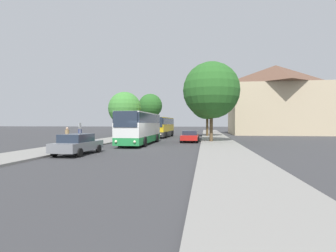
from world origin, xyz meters
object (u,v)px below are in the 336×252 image
object	(u,v)px
pedestrian_waiting_near	(67,137)
tree_left_near	(125,108)
bus_front	(140,128)
pedestrian_waiting_far	(80,135)
parked_car_right_near	(190,136)
bus_stop_sign	(80,131)
bus_middle	(161,127)
parked_car_left_curb	(77,144)
tree_left_far	(150,106)
tree_right_mid	(211,90)
tree_right_near	(207,101)

from	to	relation	value
pedestrian_waiting_near	tree_left_near	world-z (taller)	tree_left_near
bus_front	pedestrian_waiting_far	distance (m)	6.51
parked_car_right_near	bus_stop_sign	distance (m)	12.82
parked_car_right_near	pedestrian_waiting_far	xyz separation A→B (m)	(-11.51, -5.34, 0.29)
parked_car_right_near	tree_left_near	distance (m)	16.44
bus_stop_sign	pedestrian_waiting_far	xyz separation A→B (m)	(-0.97, 1.91, -0.52)
bus_front	bus_middle	size ratio (longest dim) A/B	1.06
bus_middle	parked_car_right_near	world-z (taller)	bus_middle
parked_car_left_curb	tree_left_far	distance (m)	41.55
pedestrian_waiting_near	tree_right_mid	distance (m)	16.88
pedestrian_waiting_far	parked_car_left_curb	bearing A→B (deg)	152.43
parked_car_right_near	tree_left_far	world-z (taller)	tree_left_far
tree_right_near	pedestrian_waiting_far	bearing A→B (deg)	-126.88
parked_car_left_curb	parked_car_right_near	bearing A→B (deg)	64.10
bus_middle	tree_right_near	world-z (taller)	tree_right_near
tree_right_near	tree_left_far	bearing A→B (deg)	131.99
tree_left_near	bus_front	bearing A→B (deg)	-66.80
bus_middle	pedestrian_waiting_far	bearing A→B (deg)	-109.83
bus_middle	tree_right_mid	world-z (taller)	tree_right_mid
tree_left_near	tree_right_near	distance (m)	14.01
tree_left_near	tree_left_far	bearing A→B (deg)	86.44
parked_car_right_near	tree_right_near	world-z (taller)	tree_right_near
parked_car_left_curb	tree_right_near	world-z (taller)	tree_right_near
pedestrian_waiting_far	tree_right_near	size ratio (longest dim) A/B	0.19
bus_middle	pedestrian_waiting_near	bearing A→B (deg)	-103.00
pedestrian_waiting_near	pedestrian_waiting_far	size ratio (longest dim) A/B	1.04
tree_left_far	tree_right_near	bearing A→B (deg)	-48.01
tree_right_near	tree_right_mid	xyz separation A→B (m)	(0.34, -13.29, 0.15)
bus_front	tree_left_near	distance (m)	16.64
bus_front	tree_left_far	bearing A→B (deg)	100.09
tree_left_near	tree_right_near	xyz separation A→B (m)	(13.81, 2.03, 1.24)
bus_middle	tree_left_near	distance (m)	7.09
bus_front	pedestrian_waiting_far	world-z (taller)	bus_front
pedestrian_waiting_near	tree_left_near	bearing A→B (deg)	19.33
bus_middle	tree_left_near	xyz separation A→B (m)	(-6.36, 0.47, 3.09)
pedestrian_waiting_far	tree_left_near	xyz separation A→B (m)	(-0.10, 16.24, 3.78)
pedestrian_waiting_near	tree_right_near	bearing A→B (deg)	-13.02
parked_car_right_near	tree_left_far	distance (m)	29.68
bus_stop_sign	tree_right_mid	size ratio (longest dim) A/B	0.24
parked_car_right_near	tree_left_near	size ratio (longest dim) A/B	0.63
parked_car_right_near	tree_left_near	world-z (taller)	tree_left_near
tree_left_far	tree_right_near	size ratio (longest dim) A/B	0.99
pedestrian_waiting_near	tree_left_far	bearing A→B (deg)	16.48
bus_front	tree_right_mid	distance (m)	9.63
pedestrian_waiting_far	tree_right_mid	size ratio (longest dim) A/B	0.18
tree_right_mid	pedestrian_waiting_near	bearing A→B (deg)	-144.60
tree_left_near	pedestrian_waiting_far	bearing A→B (deg)	-89.66
pedestrian_waiting_near	parked_car_left_curb	bearing A→B (deg)	-126.89
bus_middle	parked_car_left_curb	distance (m)	24.46
bus_front	tree_right_near	xyz separation A→B (m)	(7.36, 17.08, 4.23)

